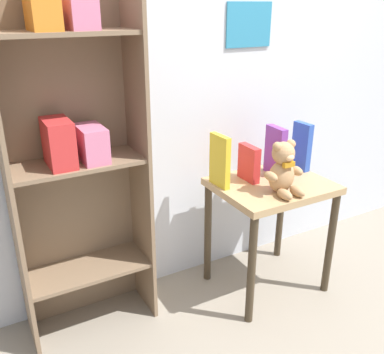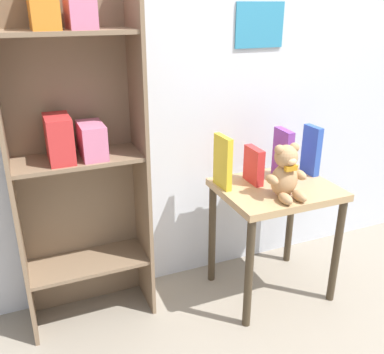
{
  "view_description": "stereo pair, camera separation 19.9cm",
  "coord_description": "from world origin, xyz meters",
  "views": [
    {
      "loc": [
        -1.25,
        -0.61,
        1.47
      ],
      "look_at": [
        -0.36,
        1.01,
        0.72
      ],
      "focal_mm": 40.0,
      "sensor_mm": 36.0,
      "label": 1
    },
    {
      "loc": [
        -1.07,
        -0.69,
        1.47
      ],
      "look_at": [
        -0.36,
        1.01,
        0.72
      ],
      "focal_mm": 40.0,
      "sensor_mm": 36.0,
      "label": 2
    }
  ],
  "objects": [
    {
      "name": "book_standing_blue",
      "position": [
        0.33,
        1.04,
        0.75
      ],
      "size": [
        0.04,
        0.12,
        0.26
      ],
      "primitive_type": "cube",
      "rotation": [
        0.0,
        0.0,
        0.05
      ],
      "color": "#2D51B7",
      "rests_on": "display_table"
    },
    {
      "name": "book_standing_purple",
      "position": [
        0.16,
        1.05,
        0.75
      ],
      "size": [
        0.05,
        0.14,
        0.26
      ],
      "primitive_type": "cube",
      "rotation": [
        0.0,
        0.0,
        -0.05
      ],
      "color": "purple",
      "rests_on": "display_table"
    },
    {
      "name": "display_table",
      "position": [
        0.08,
        0.96,
        0.52
      ],
      "size": [
        0.57,
        0.47,
        0.62
      ],
      "color": "tan",
      "rests_on": "ground_plane"
    },
    {
      "name": "teddy_bear",
      "position": [
        0.04,
        0.84,
        0.74
      ],
      "size": [
        0.2,
        0.18,
        0.26
      ],
      "color": "tan",
      "rests_on": "display_table"
    },
    {
      "name": "book_standing_yellow",
      "position": [
        -0.18,
        1.06,
        0.75
      ],
      "size": [
        0.04,
        0.14,
        0.26
      ],
      "primitive_type": "cube",
      "rotation": [
        0.0,
        0.0,
        0.05
      ],
      "color": "gold",
      "rests_on": "display_table"
    },
    {
      "name": "book_standing_red",
      "position": [
        -0.01,
        1.05,
        0.71
      ],
      "size": [
        0.04,
        0.14,
        0.18
      ],
      "primitive_type": "cube",
      "rotation": [
        0.0,
        0.0,
        -0.01
      ],
      "color": "red",
      "rests_on": "display_table"
    },
    {
      "name": "wall_back",
      "position": [
        0.0,
        1.33,
        1.25
      ],
      "size": [
        4.8,
        0.07,
        2.5
      ],
      "color": "silver",
      "rests_on": "ground_plane"
    },
    {
      "name": "bookshelf_side",
      "position": [
        -0.86,
        1.18,
        0.92
      ],
      "size": [
        0.59,
        0.27,
        1.67
      ],
      "color": "#7F664C",
      "rests_on": "ground_plane"
    }
  ]
}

